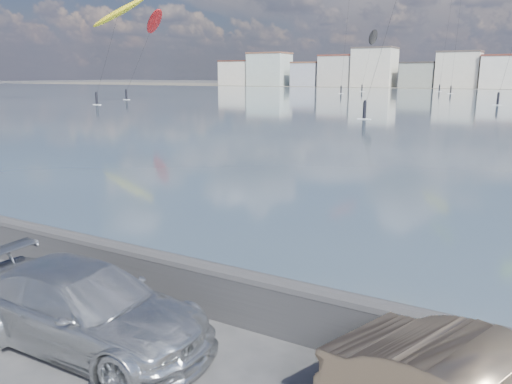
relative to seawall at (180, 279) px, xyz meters
The scene contains 7 objects.
ground 2.76m from the seawall, 90.00° to the right, with size 700.00×700.00×0.00m, color #333335.
bay_water 88.80m from the seawall, 90.00° to the left, with size 500.00×177.00×0.00m, color #34495E.
seawall is the anchor object (origin of this frame).
car_silver 2.00m from the seawall, 104.24° to the right, with size 1.93×4.75×1.38m, color silver.
kitesurfer_5 79.29m from the seawall, 135.06° to the left, with size 10.81×9.90×17.20m.
kitesurfer_9 149.65m from the seawall, 105.71° to the left, with size 4.84×19.38×18.28m.
kitesurfer_13 96.81m from the seawall, 130.95° to the left, with size 8.10×13.68×17.16m.
Camera 1 is at (5.88, -4.54, 4.51)m, focal length 35.00 mm.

